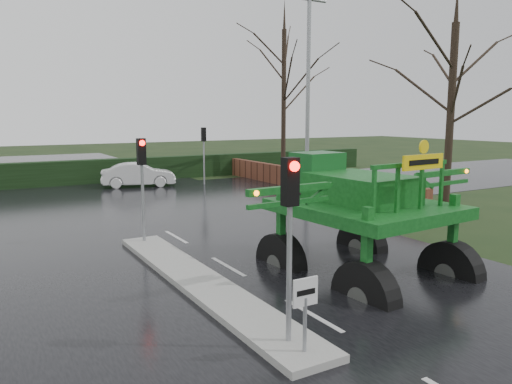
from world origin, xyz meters
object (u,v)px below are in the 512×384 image
street_light_right (303,79)px  white_sedan (139,187)px  crop_sprayer (361,206)px  traffic_signal_mid (142,167)px  traffic_signal_far (204,143)px  traffic_signal_near (290,211)px  keep_left_sign (305,303)px

street_light_right → white_sedan: bearing=121.3°
crop_sprayer → white_sedan: crop_sprayer is taller
traffic_signal_mid → white_sedan: 14.39m
traffic_signal_far → crop_sprayer: bearing=76.1°
traffic_signal_mid → traffic_signal_far: bearing=58.1°
white_sedan → street_light_right: bearing=-133.8°
street_light_right → crop_sprayer: (-6.54, -11.58, -3.82)m
traffic_signal_near → crop_sprayer: 3.31m
street_light_right → traffic_signal_near: bearing=-126.1°
traffic_signal_near → white_sedan: size_ratio=0.82×
crop_sprayer → white_sedan: (1.02, 20.66, -2.17)m
crop_sprayer → white_sedan: 20.80m
traffic_signal_near → street_light_right: (9.49, 13.01, 3.40)m
keep_left_sign → street_light_right: 17.23m
traffic_signal_far → crop_sprayer: crop_sprayer is taller
traffic_signal_mid → traffic_signal_far: 14.75m
traffic_signal_mid → street_light_right: bearing=25.4°
crop_sprayer → traffic_signal_mid: bearing=108.6°
crop_sprayer → traffic_signal_near: bearing=-158.2°
keep_left_sign → street_light_right: size_ratio=0.14×
traffic_signal_near → white_sedan: bearing=79.8°
traffic_signal_near → traffic_signal_mid: bearing=90.0°
traffic_signal_far → street_light_right: street_light_right is taller
traffic_signal_near → traffic_signal_mid: size_ratio=1.00×
traffic_signal_near → white_sedan: (3.97, 22.09, -2.59)m
keep_left_sign → traffic_signal_near: size_ratio=0.38×
street_light_right → white_sedan: (-5.52, 9.08, -5.99)m
traffic_signal_mid → white_sedan: size_ratio=0.82×
traffic_signal_near → traffic_signal_far: same height
crop_sprayer → street_light_right: bearing=56.5°
traffic_signal_mid → keep_left_sign: bearing=-90.0°
traffic_signal_near → crop_sprayer: size_ratio=0.43×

